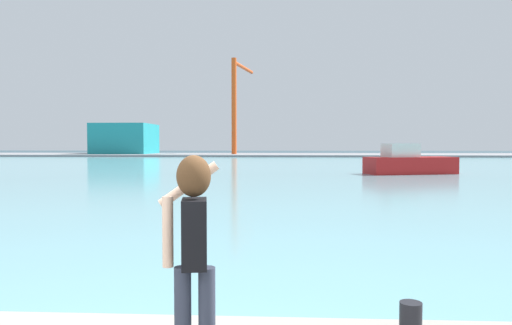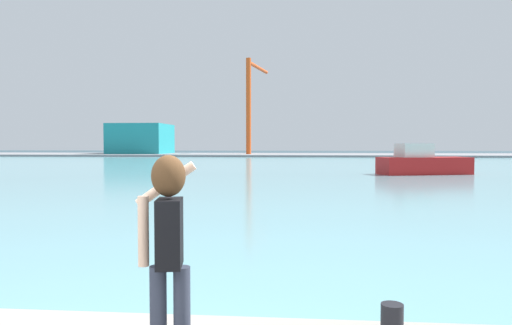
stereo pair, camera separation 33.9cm
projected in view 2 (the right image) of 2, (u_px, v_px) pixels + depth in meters
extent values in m
plane|color=#334751|center=(281.00, 166.00, 52.92)|extent=(220.00, 220.00, 0.00)
cube|color=#6BA8B2|center=(282.00, 165.00, 54.91)|extent=(140.00, 100.00, 0.02)
cube|color=gray|center=(289.00, 155.00, 94.71)|extent=(140.00, 20.00, 0.38)
cylinder|color=#2D3342|center=(158.00, 315.00, 3.91)|extent=(0.14, 0.14, 0.82)
cylinder|color=#2D3342|center=(182.00, 316.00, 3.89)|extent=(0.14, 0.14, 0.82)
cube|color=black|center=(170.00, 233.00, 3.87)|extent=(0.25, 0.37, 0.56)
sphere|color=#E0B293|center=(169.00, 177.00, 3.86)|extent=(0.22, 0.22, 0.22)
ellipsoid|color=#472D19|center=(168.00, 176.00, 3.84)|extent=(0.28, 0.26, 0.34)
cylinder|color=#E0B293|center=(143.00, 231.00, 3.89)|extent=(0.09, 0.09, 0.58)
cylinder|color=#E0B293|center=(166.00, 184.00, 4.07)|extent=(0.53, 0.17, 0.40)
cube|color=black|center=(167.00, 164.00, 4.19)|extent=(0.02, 0.07, 0.14)
cylinder|color=black|center=(392.00, 322.00, 4.40)|extent=(0.21, 0.21, 0.34)
cube|color=#B21919|center=(424.00, 166.00, 37.58)|extent=(7.56, 4.30, 1.36)
cube|color=silver|center=(414.00, 150.00, 37.37)|extent=(2.91, 2.46, 1.09)
cube|color=teal|center=(141.00, 139.00, 99.26)|extent=(11.23, 11.97, 6.16)
cylinder|color=#D84C19|center=(249.00, 106.00, 92.92)|extent=(1.00, 1.00, 18.85)
cylinder|color=#D84C19|center=(258.00, 68.00, 99.27)|extent=(3.28, 13.83, 0.70)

